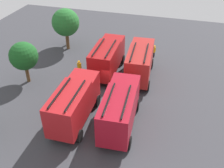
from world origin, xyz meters
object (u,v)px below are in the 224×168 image
object	(u,v)px
tree_2	(66,23)
firefighter_0	(79,67)
tree_3	(65,24)
fire_truck_2	(74,102)
fire_truck_1	(140,61)
fire_truck_3	(107,57)
fire_truck_0	(120,108)
tree_1	(24,56)
firefighter_1	(154,51)
traffic_cone_0	(53,104)

from	to	relation	value
tree_2	firefighter_0	bearing A→B (deg)	-145.09
tree_2	tree_3	size ratio (longest dim) A/B	1.19
fire_truck_2	firefighter_0	xyz separation A→B (m)	(7.58, 2.64, -1.19)
fire_truck_1	tree_2	xyz separation A→B (m)	(4.64, 10.85, 1.60)
fire_truck_3	fire_truck_2	bearing A→B (deg)	176.37
fire_truck_0	fire_truck_3	size ratio (longest dim) A/B	1.01
fire_truck_0	tree_3	xyz separation A→B (m)	(14.08, 11.28, 1.01)
fire_truck_2	tree_1	bearing A→B (deg)	58.21
firefighter_1	fire_truck_3	bearing A→B (deg)	-111.91
fire_truck_2	firefighter_0	size ratio (longest dim) A/B	4.20
fire_truck_1	fire_truck_2	world-z (taller)	same
traffic_cone_0	tree_1	bearing A→B (deg)	54.76
fire_truck_3	firefighter_1	size ratio (longest dim) A/B	4.45
traffic_cone_0	fire_truck_0	bearing A→B (deg)	-97.93
fire_truck_2	firefighter_0	distance (m)	8.12
firefighter_0	tree_2	xyz separation A→B (m)	(5.77, 4.03, 2.79)
fire_truck_1	fire_truck_3	distance (m)	3.76
fire_truck_2	tree_1	xyz separation A→B (m)	(4.59, 7.61, 1.02)
fire_truck_3	fire_truck_1	bearing A→B (deg)	-90.90
fire_truck_3	tree_2	size ratio (longest dim) A/B	1.30
fire_truck_2	firefighter_1	size ratio (longest dim) A/B	4.44
fire_truck_1	firefighter_1	size ratio (longest dim) A/B	4.51
fire_truck_1	tree_1	size ratio (longest dim) A/B	1.56
traffic_cone_0	tree_3	bearing A→B (deg)	18.19
fire_truck_0	fire_truck_1	size ratio (longest dim) A/B	1.00
fire_truck_2	tree_3	bearing A→B (deg)	26.01
fire_truck_1	traffic_cone_0	bearing A→B (deg)	132.36
fire_truck_2	firefighter_0	bearing A→B (deg)	18.54
fire_truck_2	traffic_cone_0	world-z (taller)	fire_truck_2
fire_truck_1	tree_3	size ratio (longest dim) A/B	1.56
traffic_cone_0	fire_truck_2	bearing A→B (deg)	-113.72
fire_truck_2	fire_truck_1	bearing A→B (deg)	-26.30
tree_3	traffic_cone_0	distance (m)	14.10
fire_truck_1	fire_truck_3	size ratio (longest dim) A/B	1.02
fire_truck_0	traffic_cone_0	xyz separation A→B (m)	(0.97, 6.97, -1.85)
tree_3	traffic_cone_0	bearing A→B (deg)	-161.81
fire_truck_1	tree_2	size ratio (longest dim) A/B	1.32
fire_truck_3	tree_1	world-z (taller)	tree_1
tree_1	fire_truck_3	bearing A→B (deg)	-62.82
fire_truck_2	firefighter_1	bearing A→B (deg)	-20.55
fire_truck_0	firefighter_1	bearing A→B (deg)	-7.79
fire_truck_0	tree_2	world-z (taller)	tree_2
fire_truck_3	tree_2	xyz separation A→B (m)	(4.64, 7.09, 1.60)
fire_truck_0	tree_3	world-z (taller)	tree_3
tree_1	fire_truck_0	bearing A→B (deg)	-110.15
fire_truck_0	traffic_cone_0	world-z (taller)	fire_truck_0
fire_truck_1	tree_2	world-z (taller)	tree_2
firefighter_0	tree_2	distance (m)	7.57
firefighter_0	traffic_cone_0	size ratio (longest dim) A/B	2.86
fire_truck_0	firefighter_0	xyz separation A→B (m)	(7.26, 6.68, -1.19)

